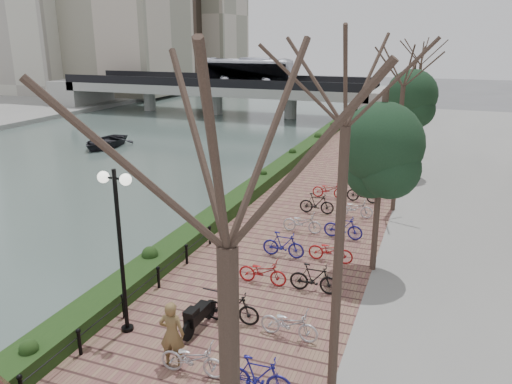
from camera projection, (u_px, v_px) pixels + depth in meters
The scene contains 12 objects.
ground at pixel (14, 381), 13.10m from camera, with size 220.00×220.00×0.00m, color #59595B.
river_water at pixel (113, 148), 40.48m from camera, with size 30.00×130.00×0.02m, color #465853.
promenade at pixel (320, 197), 27.33m from camera, with size 8.00×75.00×0.50m, color brown.
hedge at pixel (276, 171), 30.54m from camera, with size 1.10×56.00×0.60m, color #183413.
chain_fence at pixel (103, 324), 14.17m from camera, with size 0.10×14.10×0.70m.
lamppost at pixel (118, 217), 13.47m from camera, with size 1.02×0.32×4.83m.
motorcycle at pixel (199, 314), 14.43m from camera, with size 0.48×1.55×0.97m, color black, non-canonical shape.
pedestrian at pixel (172, 334), 12.70m from camera, with size 0.66×0.44×1.82m, color brown.
bicycle_parking at pixel (307, 247), 19.03m from camera, with size 2.40×17.32×1.00m.
street_trees at pixel (390, 162), 20.66m from camera, with size 3.20×37.12×6.80m.
bridge at pixel (222, 85), 57.10m from camera, with size 36.00×10.77×6.50m.
boat at pixel (104, 141), 40.55m from camera, with size 3.50×4.90×1.01m, color black.
Camera 1 is at (9.83, -8.09, 8.64)m, focal length 35.00 mm.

